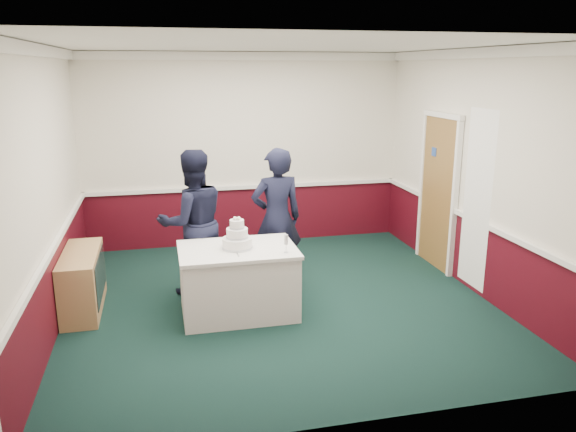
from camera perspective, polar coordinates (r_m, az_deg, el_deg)
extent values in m
plane|color=black|center=(6.92, -0.92, -8.67)|extent=(5.00, 5.00, 0.00)
cube|color=silver|center=(8.87, -4.35, 6.63)|extent=(5.00, 0.05, 3.00)
cube|color=silver|center=(6.44, -23.08, 2.34)|extent=(0.05, 5.00, 3.00)
cube|color=silver|center=(7.39, 18.20, 4.27)|extent=(0.05, 5.00, 3.00)
cube|color=white|center=(6.35, -1.04, 16.77)|extent=(5.00, 5.00, 0.05)
cube|color=#430913|center=(9.09, -4.23, 0.07)|extent=(5.00, 0.02, 0.90)
cube|color=white|center=(8.97, -4.28, 2.95)|extent=(4.98, 0.05, 0.06)
cube|color=white|center=(8.77, -4.53, 15.90)|extent=(5.00, 0.08, 0.12)
cube|color=#965B35|center=(8.15, 15.02, 2.21)|extent=(0.05, 0.90, 2.10)
cube|color=#234799|center=(8.17, 14.61, 6.33)|extent=(0.01, 0.12, 0.12)
cube|color=white|center=(7.21, 18.65, 1.54)|extent=(0.02, 0.60, 2.20)
cube|color=tan|center=(7.00, -20.15, -6.25)|extent=(0.40, 1.20, 0.70)
cube|color=black|center=(6.96, -18.51, -5.79)|extent=(0.01, 1.00, 0.50)
cube|color=white|center=(6.50, -5.08, -6.70)|extent=(1.28, 0.88, 0.76)
cube|color=white|center=(6.37, -5.16, -3.43)|extent=(1.32, 0.92, 0.04)
cylinder|color=white|center=(6.35, -5.17, -2.75)|extent=(0.34, 0.34, 0.12)
cylinder|color=silver|center=(6.36, -5.16, -3.15)|extent=(0.35, 0.35, 0.03)
cylinder|color=white|center=(6.31, -5.20, -1.75)|extent=(0.24, 0.24, 0.11)
cylinder|color=silver|center=(6.33, -5.19, -2.13)|extent=(0.25, 0.25, 0.02)
cylinder|color=white|center=(6.28, -5.22, -0.84)|extent=(0.16, 0.16, 0.10)
cylinder|color=silver|center=(6.29, -5.21, -1.18)|extent=(0.17, 0.17, 0.02)
sphere|color=#EDE5C9|center=(6.27, -5.23, -0.25)|extent=(0.03, 0.03, 0.03)
sphere|color=#EDE5C9|center=(6.28, -5.00, -0.20)|extent=(0.03, 0.03, 0.03)
sphere|color=#EDE5C9|center=(6.29, -5.45, -0.20)|extent=(0.03, 0.03, 0.03)
sphere|color=#EDE5C9|center=(6.25, -5.04, -0.29)|extent=(0.03, 0.03, 0.03)
sphere|color=#EDE5C9|center=(6.25, -5.45, -0.29)|extent=(0.03, 0.03, 0.03)
cube|color=silver|center=(6.17, -5.18, -3.82)|extent=(0.02, 0.22, 0.00)
cylinder|color=silver|center=(6.19, -0.20, -3.71)|extent=(0.05, 0.05, 0.01)
cylinder|color=silver|center=(6.17, -0.20, -3.30)|extent=(0.01, 0.01, 0.09)
cylinder|color=silver|center=(6.14, -0.20, -2.41)|extent=(0.04, 0.04, 0.11)
imported|color=black|center=(7.03, -9.63, -0.66)|extent=(1.01, 0.86, 1.82)
imported|color=black|center=(7.12, -1.16, -0.26)|extent=(0.70, 0.49, 1.81)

